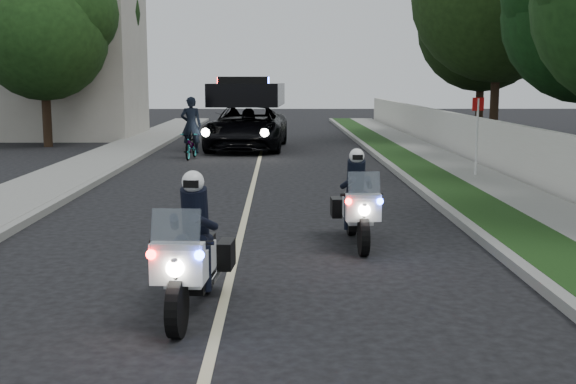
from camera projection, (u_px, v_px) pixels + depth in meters
The scene contains 19 objects.
ground at pixel (224, 301), 8.98m from camera, with size 120.00×120.00×0.00m, color black.
curb_right at pixel (411, 182), 18.90m from camera, with size 0.20×60.00×0.15m, color gray.
grass_verge at pixel (438, 182), 18.91m from camera, with size 1.20×60.00×0.16m, color #193814.
sidewalk_right at pixel (488, 182), 18.93m from camera, with size 1.40×60.00×0.16m, color gray.
property_wall at pixel (527, 156), 18.84m from camera, with size 0.22×60.00×1.50m, color beige.
curb_left at pixel (94, 183), 18.81m from camera, with size 0.20×60.00×0.15m, color gray.
sidewalk_left at pixel (51, 183), 18.79m from camera, with size 2.00×60.00×0.16m, color gray.
building_far at pixel (50, 62), 34.03m from camera, with size 8.00×6.00×7.00m, color #A8A396.
lane_marking at pixel (253, 185), 18.87m from camera, with size 0.12×50.00×0.01m, color #BFB78C.
police_moto_left at pixel (193, 312), 8.56m from camera, with size 0.69×1.96×1.67m, color white, non-canonical shape.
police_moto_right at pixel (357, 244), 12.09m from camera, with size 0.65×1.87×1.59m, color silver, non-canonical shape.
police_suv at pixel (247, 149), 28.61m from camera, with size 2.87×6.20×3.02m, color black.
bicycle at pixel (192, 159), 25.15m from camera, with size 0.60×1.72×0.90m, color black.
cyclist at pixel (192, 159), 25.15m from camera, with size 0.70×0.46×1.93m, color black.
sign_post at pixel (475, 180), 19.78m from camera, with size 0.36×0.36×2.31m, color #AC0E0C, non-canonical shape.
tree_right_d at pixel (493, 145), 30.54m from camera, with size 7.16×7.16×11.93m, color #1E3A13, non-canonical shape.
tree_right_e at pixel (478, 138), 34.22m from camera, with size 5.96×5.96×9.94m, color black, non-canonical shape.
tree_left_near at pixel (48, 147), 29.68m from camera, with size 5.17×5.17×8.62m, color #1D4115, non-canonical shape.
tree_left_far at pixel (75, 136), 35.04m from camera, with size 5.64×5.64×9.40m, color black, non-canonical shape.
Camera 1 is at (0.68, -8.68, 2.70)m, focal length 45.52 mm.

